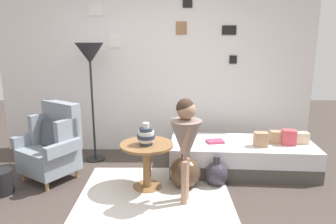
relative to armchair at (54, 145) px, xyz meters
name	(u,v)px	position (x,y,z in m)	size (l,w,h in m)	color
ground_plane	(153,213)	(1.30, -0.87, -0.44)	(12.00, 12.00, 0.00)	#423833
gallery_wall	(159,68)	(1.30, 1.08, 0.86)	(4.80, 0.12, 2.60)	silver
rug	(156,193)	(1.32, -0.44, -0.43)	(1.72, 1.42, 0.01)	silver
armchair	(54,145)	(0.00, 0.00, 0.00)	(0.90, 0.85, 0.97)	tan
daybed	(243,156)	(2.46, 0.22, -0.24)	(1.95, 0.94, 0.40)	#4C4742
pillow_head	(303,138)	(3.23, 0.18, 0.04)	(0.19, 0.12, 0.15)	beige
pillow_mid	(291,137)	(3.05, 0.13, 0.06)	(0.18, 0.12, 0.20)	#D64C56
pillow_back	(280,137)	(2.93, 0.19, 0.04)	(0.22, 0.12, 0.16)	tan
pillow_extra	(262,139)	(2.66, 0.07, 0.05)	(0.17, 0.12, 0.19)	tan
side_table	(148,156)	(1.22, -0.29, -0.03)	(0.63, 0.63, 0.56)	olive
vase_striped	(148,136)	(1.21, -0.32, 0.23)	(0.21, 0.21, 0.26)	#2D384C
floor_lamp	(91,59)	(0.39, 0.61, 1.05)	(0.39, 0.39, 1.70)	black
person_child	(187,137)	(1.65, -0.64, 0.31)	(0.34, 0.34, 1.16)	#A37A60
book_on_daybed	(216,141)	(2.10, 0.21, -0.02)	(0.22, 0.16, 0.03)	#C44067
demijohn_near	(186,172)	(1.67, -0.28, -0.25)	(0.37, 0.37, 0.46)	#473323
demijohn_far	(218,174)	(2.06, -0.22, -0.29)	(0.29, 0.29, 0.37)	#332D38
magazine_basket	(2,182)	(-0.48, -0.44, -0.30)	(0.28, 0.28, 0.28)	black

